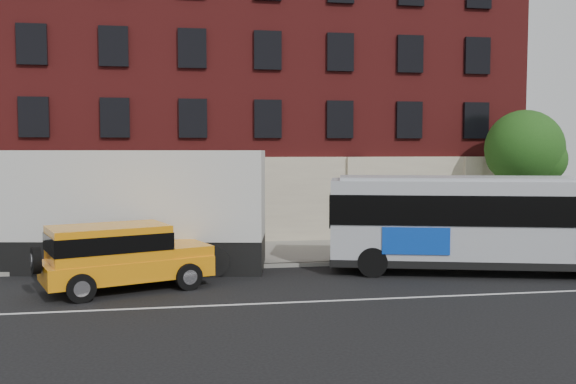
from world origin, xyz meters
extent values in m
plane|color=black|center=(0.00, 0.00, 0.00)|extent=(120.00, 120.00, 0.00)
cube|color=gray|center=(0.00, 9.00, 0.07)|extent=(60.00, 6.00, 0.15)
cube|color=gray|center=(0.00, 6.00, 0.07)|extent=(60.00, 0.25, 0.15)
cube|color=silver|center=(0.00, 0.50, 0.01)|extent=(60.00, 0.12, 0.01)
cube|color=maroon|center=(0.00, 17.00, 7.65)|extent=(30.00, 10.00, 15.00)
cube|color=beige|center=(0.00, 11.85, 2.15)|extent=(30.00, 0.35, 4.00)
cube|color=beige|center=(-6.00, 11.75, 2.15)|extent=(0.90, 0.55, 4.00)
cube|color=beige|center=(0.00, 11.75, 2.15)|extent=(0.90, 0.55, 4.00)
cube|color=beige|center=(6.00, 11.75, 2.15)|extent=(0.90, 0.55, 4.00)
cube|color=beige|center=(12.00, 11.75, 2.15)|extent=(0.90, 0.55, 4.00)
cube|color=black|center=(-8.75, 11.92, 5.95)|extent=(1.30, 0.20, 1.80)
cube|color=black|center=(-5.25, 11.92, 5.95)|extent=(1.30, 0.20, 1.80)
cube|color=black|center=(-1.75, 11.92, 5.95)|extent=(1.30, 0.20, 1.80)
cube|color=black|center=(1.75, 11.92, 5.95)|extent=(1.30, 0.20, 1.80)
cube|color=black|center=(5.25, 11.92, 5.95)|extent=(1.30, 0.20, 1.80)
cube|color=black|center=(8.75, 11.92, 5.95)|extent=(1.30, 0.20, 1.80)
cube|color=black|center=(12.25, 11.92, 5.95)|extent=(1.30, 0.20, 1.80)
cube|color=black|center=(-8.75, 11.92, 9.15)|extent=(1.30, 0.20, 1.80)
cube|color=black|center=(-5.25, 11.92, 9.15)|extent=(1.30, 0.20, 1.80)
cube|color=black|center=(-1.75, 11.92, 9.15)|extent=(1.30, 0.20, 1.80)
cube|color=black|center=(1.75, 11.92, 9.15)|extent=(1.30, 0.20, 1.80)
cube|color=black|center=(5.25, 11.92, 9.15)|extent=(1.30, 0.20, 1.80)
cube|color=black|center=(8.75, 11.92, 9.15)|extent=(1.30, 0.20, 1.80)
cube|color=black|center=(12.25, 11.92, 9.15)|extent=(1.30, 0.20, 1.80)
cube|color=black|center=(-4.50, 11.78, 1.75)|extent=(2.60, 0.15, 2.80)
cube|color=black|center=(1.50, 11.78, 1.75)|extent=(2.60, 0.15, 2.80)
cube|color=black|center=(7.50, 11.78, 1.75)|extent=(2.60, 0.15, 2.80)
cylinder|color=slate|center=(-8.50, 6.20, 1.25)|extent=(0.07, 0.07, 2.50)
cube|color=silver|center=(-8.50, 6.05, 2.05)|extent=(0.30, 0.03, 0.40)
cube|color=silver|center=(-8.50, 6.05, 1.55)|extent=(0.30, 0.03, 0.35)
cylinder|color=#372A1B|center=(13.50, 9.50, 1.65)|extent=(0.32, 0.32, 3.00)
sphere|color=#1A4413|center=(13.50, 9.50, 4.55)|extent=(3.60, 3.60, 3.60)
sphere|color=#1A4413|center=(14.20, 9.10, 4.05)|extent=(2.20, 2.20, 2.20)
sphere|color=#1A4413|center=(12.90, 9.90, 4.15)|extent=(2.00, 2.00, 2.00)
cube|color=#A9ADB4|center=(9.43, 3.57, 1.89)|extent=(13.03, 5.84, 3.03)
cube|color=black|center=(9.43, 3.57, 0.48)|extent=(13.09, 5.91, 0.27)
cube|color=#A9ADB4|center=(9.43, 3.57, 3.46)|extent=(12.33, 5.37, 0.13)
cube|color=black|center=(9.43, 3.57, 2.40)|extent=(13.13, 5.95, 1.06)
cube|color=#0B3BB1|center=(5.79, 3.12, 1.33)|extent=(2.27, 0.64, 0.96)
cylinder|color=black|center=(4.39, 3.66, 0.53)|extent=(1.11, 0.58, 1.06)
cylinder|color=black|center=(5.01, 5.98, 0.53)|extent=(1.11, 0.58, 1.06)
cube|color=orange|center=(-4.00, 3.10, 0.70)|extent=(5.63, 3.83, 0.65)
cube|color=orange|center=(-4.56, 2.89, 1.57)|extent=(4.09, 3.23, 1.08)
cube|color=black|center=(-4.56, 2.89, 1.62)|extent=(4.14, 3.29, 0.54)
cube|color=orange|center=(-2.32, 3.72, 1.19)|extent=(2.24, 2.49, 0.32)
cube|color=black|center=(-1.54, 4.01, 0.76)|extent=(0.66, 1.65, 0.60)
cylinder|color=black|center=(-6.59, 2.14, 1.19)|extent=(0.51, 0.85, 0.82)
cylinder|color=black|center=(-2.06, 2.69, 0.43)|extent=(0.92, 0.58, 0.87)
cylinder|color=silver|center=(-2.06, 2.69, 0.43)|extent=(0.56, 0.47, 0.48)
cylinder|color=black|center=(-2.79, 4.68, 0.43)|extent=(0.92, 0.58, 0.87)
cylinder|color=silver|center=(-2.79, 4.68, 0.43)|extent=(0.56, 0.47, 0.48)
cylinder|color=black|center=(-5.21, 1.52, 0.43)|extent=(0.92, 0.58, 0.87)
cylinder|color=silver|center=(-5.21, 1.52, 0.43)|extent=(0.56, 0.47, 0.48)
cylinder|color=black|center=(-5.94, 3.51, 0.43)|extent=(0.92, 0.58, 0.87)
cylinder|color=silver|center=(-5.94, 3.51, 0.43)|extent=(0.56, 0.47, 0.48)
cube|color=black|center=(-5.87, 6.80, 0.62)|extent=(13.69, 4.98, 1.23)
cube|color=silver|center=(-5.87, 6.80, 2.85)|extent=(13.70, 5.02, 3.25)
cylinder|color=black|center=(-9.28, 8.71, 0.56)|extent=(1.16, 0.50, 1.12)
cylinder|color=black|center=(-2.45, 4.89, 0.56)|extent=(1.16, 0.50, 1.12)
cylinder|color=black|center=(-2.01, 7.43, 0.56)|extent=(1.16, 0.50, 1.12)
cylinder|color=black|center=(-1.13, 4.66, 0.56)|extent=(1.16, 0.50, 1.12)
cylinder|color=black|center=(-0.68, 7.19, 0.56)|extent=(1.16, 0.50, 1.12)
camera|label=1|loc=(-2.11, -17.31, 4.55)|focal=38.73mm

